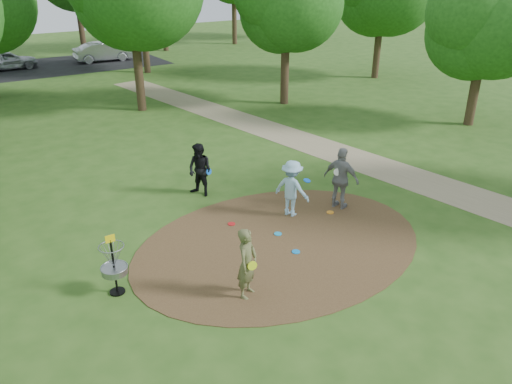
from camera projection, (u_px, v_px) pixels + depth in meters
ground at (280, 243)px, 13.74m from camera, size 100.00×100.00×0.00m
dirt_clearing at (280, 243)px, 13.73m from camera, size 8.40×8.40×0.02m
footpath at (390, 171)px, 18.50m from camera, size 7.55×39.89×0.01m
parking_lot at (67, 65)px, 37.43m from camera, size 14.00×8.00×0.01m
player_observer_with_disc at (247, 263)px, 11.26m from camera, size 0.76×0.70×1.73m
player_throwing_with_disc at (292, 189)px, 14.93m from camera, size 1.21×1.30×1.76m
player_walking_with_disc at (200, 170)px, 16.23m from camera, size 0.97×1.06×1.77m
player_waiting_with_disc at (341, 179)px, 15.32m from camera, size 0.87×1.26×1.98m
disc_ground_cyan at (278, 234)px, 14.16m from camera, size 0.22×0.22×0.02m
disc_ground_blue at (296, 252)px, 13.29m from camera, size 0.22×0.22×0.02m
disc_ground_red at (231, 224)px, 14.70m from camera, size 0.22×0.22×0.02m
car_left at (6, 60)px, 35.39m from camera, size 4.13×1.92×1.37m
car_right at (103, 52)px, 38.47m from camera, size 4.47×1.80×1.44m
disc_ground_orange at (330, 212)px, 15.37m from camera, size 0.22×0.22×0.02m
disc_golf_basket at (113, 261)px, 11.34m from camera, size 0.63×0.63×1.54m
tree_ring at (175, 8)px, 20.77m from camera, size 37.76×45.69×9.73m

